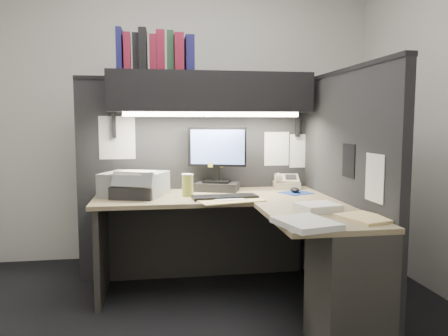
{
  "coord_description": "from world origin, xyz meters",
  "views": [
    {
      "loc": [
        -0.3,
        -2.64,
        1.27
      ],
      "look_at": [
        0.19,
        0.51,
        0.94
      ],
      "focal_mm": 35.0,
      "sensor_mm": 36.0,
      "label": 1
    }
  ],
  "objects_px": {
    "printer": "(134,184)",
    "notebook_stack": "(135,192)",
    "overhead_shelf": "(210,93)",
    "keyboard": "(225,197)",
    "desk": "(272,252)",
    "coffee_cup": "(188,186)",
    "monitor": "(217,166)",
    "telephone": "(286,183)"
  },
  "relations": [
    {
      "from": "monitor",
      "to": "notebook_stack",
      "type": "height_order",
      "value": "monitor"
    },
    {
      "from": "desk",
      "to": "keyboard",
      "type": "xyz_separation_m",
      "value": [
        -0.25,
        0.39,
        0.3
      ]
    },
    {
      "from": "overhead_shelf",
      "to": "telephone",
      "type": "xyz_separation_m",
      "value": [
        0.64,
        0.07,
        -0.73
      ]
    },
    {
      "from": "desk",
      "to": "notebook_stack",
      "type": "height_order",
      "value": "notebook_stack"
    },
    {
      "from": "desk",
      "to": "overhead_shelf",
      "type": "xyz_separation_m",
      "value": [
        -0.3,
        0.75,
        1.06
      ]
    },
    {
      "from": "overhead_shelf",
      "to": "printer",
      "type": "height_order",
      "value": "overhead_shelf"
    },
    {
      "from": "overhead_shelf",
      "to": "printer",
      "type": "distance_m",
      "value": 0.91
    },
    {
      "from": "monitor",
      "to": "printer",
      "type": "bearing_deg",
      "value": -150.32
    },
    {
      "from": "keyboard",
      "to": "notebook_stack",
      "type": "distance_m",
      "value": 0.65
    },
    {
      "from": "keyboard",
      "to": "coffee_cup",
      "type": "distance_m",
      "value": 0.3
    },
    {
      "from": "keyboard",
      "to": "printer",
      "type": "distance_m",
      "value": 0.69
    },
    {
      "from": "desk",
      "to": "printer",
      "type": "bearing_deg",
      "value": 144.31
    },
    {
      "from": "overhead_shelf",
      "to": "notebook_stack",
      "type": "bearing_deg",
      "value": -158.86
    },
    {
      "from": "desk",
      "to": "monitor",
      "type": "height_order",
      "value": "monitor"
    },
    {
      "from": "printer",
      "to": "notebook_stack",
      "type": "distance_m",
      "value": 0.12
    },
    {
      "from": "keyboard",
      "to": "printer",
      "type": "bearing_deg",
      "value": 154.26
    },
    {
      "from": "coffee_cup",
      "to": "notebook_stack",
      "type": "xyz_separation_m",
      "value": [
        -0.38,
        -0.01,
        -0.03
      ]
    },
    {
      "from": "monitor",
      "to": "printer",
      "type": "height_order",
      "value": "monitor"
    },
    {
      "from": "desk",
      "to": "monitor",
      "type": "xyz_separation_m",
      "value": [
        -0.25,
        0.75,
        0.49
      ]
    },
    {
      "from": "overhead_shelf",
      "to": "keyboard",
      "type": "height_order",
      "value": "overhead_shelf"
    },
    {
      "from": "desk",
      "to": "notebook_stack",
      "type": "xyz_separation_m",
      "value": [
        -0.88,
        0.53,
        0.33
      ]
    },
    {
      "from": "monitor",
      "to": "coffee_cup",
      "type": "height_order",
      "value": "monitor"
    },
    {
      "from": "coffee_cup",
      "to": "printer",
      "type": "distance_m",
      "value": 0.4
    },
    {
      "from": "keyboard",
      "to": "notebook_stack",
      "type": "xyz_separation_m",
      "value": [
        -0.63,
        0.14,
        0.03
      ]
    },
    {
      "from": "keyboard",
      "to": "notebook_stack",
      "type": "height_order",
      "value": "notebook_stack"
    },
    {
      "from": "notebook_stack",
      "to": "telephone",
      "type": "bearing_deg",
      "value": 13.52
    },
    {
      "from": "desk",
      "to": "overhead_shelf",
      "type": "bearing_deg",
      "value": 111.79
    },
    {
      "from": "printer",
      "to": "telephone",
      "type": "bearing_deg",
      "value": 30.02
    },
    {
      "from": "monitor",
      "to": "telephone",
      "type": "relative_size",
      "value": 2.23
    },
    {
      "from": "keyboard",
      "to": "printer",
      "type": "height_order",
      "value": "printer"
    },
    {
      "from": "desk",
      "to": "keyboard",
      "type": "distance_m",
      "value": 0.55
    },
    {
      "from": "overhead_shelf",
      "to": "telephone",
      "type": "height_order",
      "value": "overhead_shelf"
    },
    {
      "from": "overhead_shelf",
      "to": "keyboard",
      "type": "distance_m",
      "value": 0.84
    },
    {
      "from": "keyboard",
      "to": "coffee_cup",
      "type": "relative_size",
      "value": 3.0
    },
    {
      "from": "notebook_stack",
      "to": "coffee_cup",
      "type": "bearing_deg",
      "value": 1.62
    },
    {
      "from": "desk",
      "to": "telephone",
      "type": "xyz_separation_m",
      "value": [
        0.34,
        0.82,
        0.33
      ]
    },
    {
      "from": "printer",
      "to": "notebook_stack",
      "type": "height_order",
      "value": "printer"
    },
    {
      "from": "overhead_shelf",
      "to": "telephone",
      "type": "distance_m",
      "value": 0.97
    },
    {
      "from": "notebook_stack",
      "to": "desk",
      "type": "bearing_deg",
      "value": -31.03
    },
    {
      "from": "printer",
      "to": "coffee_cup",
      "type": "bearing_deg",
      "value": 7.36
    },
    {
      "from": "telephone",
      "to": "coffee_cup",
      "type": "distance_m",
      "value": 0.88
    },
    {
      "from": "overhead_shelf",
      "to": "coffee_cup",
      "type": "xyz_separation_m",
      "value": [
        -0.2,
        -0.21,
        -0.69
      ]
    }
  ]
}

